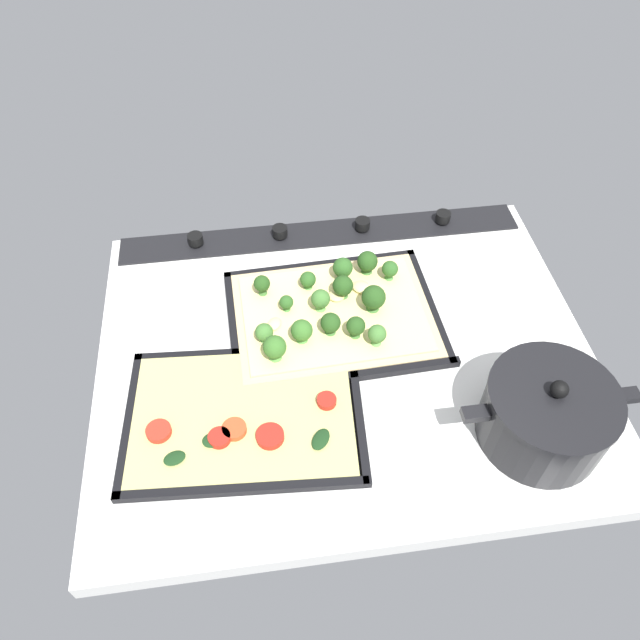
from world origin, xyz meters
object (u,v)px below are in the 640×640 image
object	(u,v)px
baking_tray_front	(333,318)
baking_tray_back	(243,417)
broccoli_pizza	(333,310)
veggie_pizza_back	(243,416)
cooking_pot	(546,414)

from	to	relation	value
baking_tray_front	baking_tray_back	size ratio (longest dim) A/B	0.99
broccoli_pizza	veggie_pizza_back	distance (cm)	23.54
broccoli_pizza	baking_tray_front	bearing A→B (deg)	134.11
baking_tray_front	baking_tray_back	world-z (taller)	same
broccoli_pizza	cooking_pot	distance (cm)	36.14
baking_tray_back	veggie_pizza_back	size ratio (longest dim) A/B	1.08
veggie_pizza_back	cooking_pot	xyz separation A→B (cm)	(-41.54, 7.76, 3.97)
cooking_pot	baking_tray_front	bearing A→B (deg)	-44.36
broccoli_pizza	baking_tray_back	bearing A→B (deg)	47.40
baking_tray_front	veggie_pizza_back	xyz separation A→B (cm)	(15.88, 17.32, 0.68)
broccoli_pizza	veggie_pizza_back	xyz separation A→B (cm)	(15.78, 17.43, -1.17)
baking_tray_front	cooking_pot	bearing A→B (deg)	135.64
broccoli_pizza	baking_tray_back	size ratio (longest dim) A/B	0.92
baking_tray_front	cooking_pot	world-z (taller)	cooking_pot
baking_tray_back	veggie_pizza_back	bearing A→B (deg)	78.85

